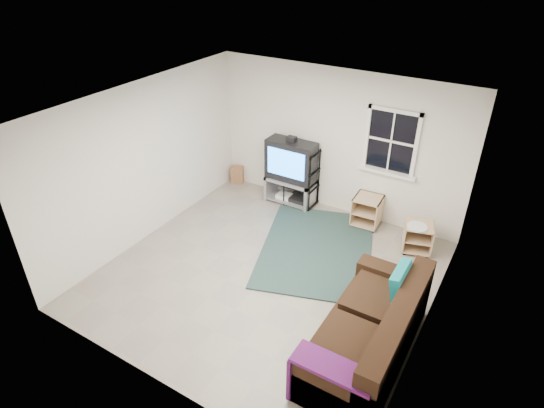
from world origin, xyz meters
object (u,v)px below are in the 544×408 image
Objects in this scene: tv_unit at (291,167)px; side_table_left at (368,209)px; av_rack at (301,181)px; side_table_right at (418,235)px; sofa at (370,334)px.

tv_unit is 1.59m from side_table_left.
av_rack is at bearing 6.76° from tv_unit.
sofa reaches higher than side_table_right.
av_rack is 1.33m from side_table_left.
sofa is (0.11, -2.47, 0.06)m from side_table_right.
tv_unit is 3.80m from sofa.
side_table_right is 2.47m from sofa.
tv_unit reaches higher than sofa.
av_rack reaches higher than side_table_left.
tv_unit is at bearing -173.24° from av_rack.
side_table_right is (0.97, -0.31, -0.01)m from side_table_left.
side_table_right is at bearing -17.71° from side_table_left.
tv_unit reaches higher than side_table_left.
tv_unit reaches higher than side_table_right.
tv_unit is 2.55m from side_table_right.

